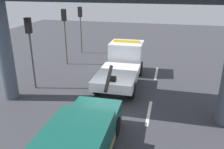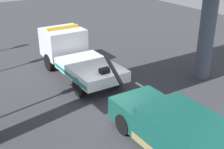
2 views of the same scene
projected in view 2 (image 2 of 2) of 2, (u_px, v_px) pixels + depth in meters
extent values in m
cube|color=#38383D|center=(114.00, 104.00, 14.05)|extent=(60.00, 40.00, 0.10)
cube|color=silver|center=(151.00, 92.00, 15.10)|extent=(2.60, 0.16, 0.01)
cube|color=silver|center=(94.00, 57.00, 19.76)|extent=(2.60, 0.16, 0.01)
cube|color=white|center=(91.00, 69.00, 15.45)|extent=(3.86, 2.44, 0.55)
cube|color=white|center=(63.00, 42.00, 17.80)|extent=(2.07, 2.32, 1.65)
cube|color=black|center=(59.00, 34.00, 18.13)|extent=(0.08, 2.21, 0.66)
cube|color=teal|center=(69.00, 76.00, 14.89)|extent=(3.65, 0.06, 0.20)
cylinder|color=black|center=(113.00, 70.00, 13.47)|extent=(1.42, 0.19, 1.07)
cylinder|color=black|center=(104.00, 71.00, 14.23)|extent=(0.36, 0.45, 0.36)
cube|color=yellow|center=(62.00, 28.00, 17.43)|extent=(0.26, 1.92, 0.16)
cylinder|color=black|center=(50.00, 62.00, 17.52)|extent=(1.00, 0.33, 1.00)
cylinder|color=black|center=(81.00, 56.00, 18.55)|extent=(1.00, 0.33, 1.00)
cylinder|color=black|center=(80.00, 87.00, 14.52)|extent=(1.00, 0.33, 1.00)
cylinder|color=black|center=(115.00, 77.00, 15.55)|extent=(1.00, 0.33, 1.00)
cube|color=#145147|center=(189.00, 137.00, 10.04)|extent=(3.48, 2.23, 1.35)
cube|color=#145147|center=(141.00, 109.00, 12.12)|extent=(1.75, 2.13, 0.95)
cube|color=black|center=(156.00, 108.00, 11.27)|extent=(0.08, 1.94, 0.59)
cube|color=#9E8451|center=(187.00, 149.00, 10.24)|extent=(3.50, 2.25, 0.28)
cylinder|color=black|center=(124.00, 124.00, 11.64)|extent=(0.84, 0.29, 0.84)
cylinder|color=black|center=(161.00, 111.00, 12.59)|extent=(0.84, 0.29, 0.84)
cylinder|color=#4C5666|center=(208.00, 27.00, 15.63)|extent=(0.83, 0.83, 5.79)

